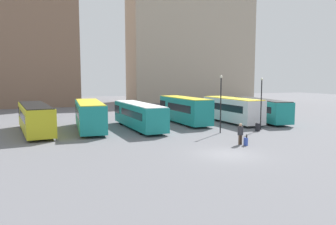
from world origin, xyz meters
name	(u,v)px	position (x,y,z in m)	size (l,w,h in m)	color
ground_plane	(228,154)	(0.00, 0.00, 0.00)	(160.00, 160.00, 0.00)	slate
building_block_right	(191,48)	(21.23, 53.48, 12.91)	(30.39, 10.05, 25.82)	tan
bus_0	(35,117)	(-13.67, 15.45, 1.61)	(3.93, 11.80, 2.95)	gold
bus_1	(89,115)	(-8.18, 15.26, 1.69)	(3.14, 10.98, 3.11)	#19847F
bus_2	(139,115)	(-2.89, 14.45, 1.55)	(3.11, 11.78, 2.84)	#19847F
bus_3	(184,109)	(3.58, 16.49, 1.76)	(3.02, 10.16, 3.26)	#19847F
bus_4	(232,109)	(9.47, 15.00, 1.71)	(2.93, 10.25, 3.15)	silver
bus_5	(260,109)	(13.67, 14.94, 1.60)	(3.82, 11.77, 2.92)	#19847F
traveler	(240,132)	(2.84, 2.73, 1.10)	(0.48, 0.48, 1.85)	#4C3828
suitcase	(246,141)	(3.09, 2.28, 0.34)	(0.21, 0.34, 0.96)	#334CB2
lamp_post_0	(221,100)	(4.21, 8.54, 3.46)	(0.28, 0.28, 5.91)	black
lamp_post_1	(261,99)	(9.54, 9.06, 3.33)	(0.28, 0.28, 5.66)	black
trash_bin	(258,127)	(8.56, 8.21, 0.42)	(0.52, 0.52, 0.85)	black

